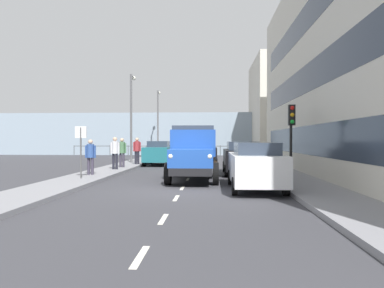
% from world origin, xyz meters
% --- Properties ---
extents(ground_plane, '(80.00, 80.00, 0.00)m').
position_xyz_m(ground_plane, '(0.00, -7.11, 0.00)').
color(ground_plane, '#38383D').
extents(sidewalk_left, '(2.08, 38.15, 0.15)m').
position_xyz_m(sidewalk_left, '(-4.68, -7.11, 0.07)').
color(sidewalk_left, gray).
rests_on(sidewalk_left, ground_plane).
extents(sidewalk_right, '(2.08, 38.15, 0.15)m').
position_xyz_m(sidewalk_right, '(4.68, -7.11, 0.07)').
color(sidewalk_right, gray).
rests_on(sidewalk_right, ground_plane).
extents(road_centreline_markings, '(0.12, 32.81, 0.01)m').
position_xyz_m(road_centreline_markings, '(0.00, -5.78, 0.00)').
color(road_centreline_markings, silver).
rests_on(road_centreline_markings, ground_plane).
extents(building_far_block, '(7.14, 10.72, 10.53)m').
position_xyz_m(building_far_block, '(-9.29, -27.30, 5.27)').
color(building_far_block, beige).
rests_on(building_far_block, ground_plane).
extents(sea_horizon, '(80.00, 0.80, 5.00)m').
position_xyz_m(sea_horizon, '(0.00, -29.19, 2.50)').
color(sea_horizon, '#8C9EAD').
rests_on(sea_horizon, ground_plane).
extents(seawall_railing, '(28.08, 0.08, 1.20)m').
position_xyz_m(seawall_railing, '(-0.00, -25.59, 0.92)').
color(seawall_railing, '#4C5156').
rests_on(seawall_railing, ground_plane).
extents(truck_vintage_blue, '(2.17, 5.64, 2.43)m').
position_xyz_m(truck_vintage_blue, '(-0.30, -2.80, 1.18)').
color(truck_vintage_blue, black).
rests_on(truck_vintage_blue, ground_plane).
extents(car_white_kerbside_near, '(1.84, 4.48, 1.72)m').
position_xyz_m(car_white_kerbside_near, '(-2.69, -0.20, 0.90)').
color(car_white_kerbside_near, white).
rests_on(car_white_kerbside_near, ground_plane).
extents(car_black_kerbside_1, '(1.93, 4.20, 1.72)m').
position_xyz_m(car_black_kerbside_1, '(-2.69, -5.95, 0.90)').
color(car_black_kerbside_1, black).
rests_on(car_black_kerbside_1, ground_plane).
extents(car_teal_oppositeside_0, '(1.81, 4.35, 1.72)m').
position_xyz_m(car_teal_oppositeside_0, '(2.69, -12.64, 0.90)').
color(car_teal_oppositeside_0, '#1E6670').
rests_on(car_teal_oppositeside_0, ground_plane).
extents(pedestrian_strolling, '(0.53, 0.34, 1.68)m').
position_xyz_m(pedestrian_strolling, '(4.68, -3.85, 1.14)').
color(pedestrian_strolling, '#383342').
rests_on(pedestrian_strolling, sidewalk_right).
extents(pedestrian_near_railing, '(0.53, 0.34, 1.82)m').
position_xyz_m(pedestrian_near_railing, '(4.36, -7.04, 1.23)').
color(pedestrian_near_railing, black).
rests_on(pedestrian_near_railing, sidewalk_right).
extents(pedestrian_couple_b, '(0.53, 0.34, 1.76)m').
position_xyz_m(pedestrian_couple_b, '(4.35, -8.53, 1.19)').
color(pedestrian_couple_b, '#383342').
rests_on(pedestrian_couple_b, sidewalk_right).
extents(pedestrian_couple_a, '(0.53, 0.34, 1.81)m').
position_xyz_m(pedestrian_couple_a, '(4.03, -11.40, 1.22)').
color(pedestrian_couple_a, black).
rests_on(pedestrian_couple_a, sidewalk_right).
extents(pedestrian_with_bag, '(0.53, 0.34, 1.65)m').
position_xyz_m(pedestrian_with_bag, '(4.60, -13.97, 1.12)').
color(pedestrian_with_bag, '#383342').
rests_on(pedestrian_with_bag, sidewalk_right).
extents(traffic_light_near, '(0.28, 0.41, 3.20)m').
position_xyz_m(traffic_light_near, '(-4.59, -3.00, 2.47)').
color(traffic_light_near, black).
rests_on(traffic_light_near, sidewalk_left).
extents(lamp_post_promenade, '(0.32, 1.14, 6.51)m').
position_xyz_m(lamp_post_promenade, '(4.84, -13.37, 4.02)').
color(lamp_post_promenade, '#59595B').
rests_on(lamp_post_promenade, sidewalk_right).
extents(lamp_post_far, '(0.32, 1.14, 6.88)m').
position_xyz_m(lamp_post_far, '(4.62, -24.96, 4.22)').
color(lamp_post_far, '#59595B').
rests_on(lamp_post_far, sidewalk_right).
extents(street_sign, '(0.50, 0.07, 2.25)m').
position_xyz_m(street_sign, '(4.54, -2.22, 1.68)').
color(street_sign, '#4C4C4C').
rests_on(street_sign, sidewalk_right).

